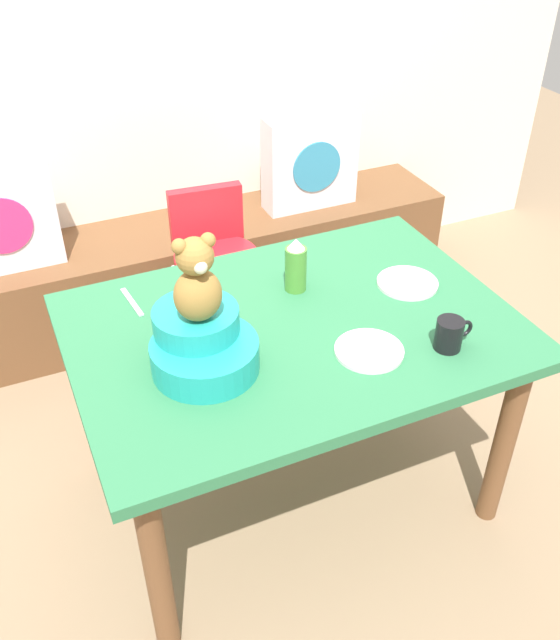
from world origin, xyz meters
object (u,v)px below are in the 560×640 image
(dinner_plate_near, at_px, (369,351))
(ketchup_bottle, at_px, (296,266))
(dining_table, at_px, (293,350))
(dinner_plate_far, at_px, (407,283))
(pillow_floral_right, at_px, (310,161))
(highchair, at_px, (216,261))
(teddy_bear, at_px, (197,281))
(infant_seat_teal, at_px, (202,344))
(coffee_mug, at_px, (450,334))

(dinner_plate_near, bearing_deg, ketchup_bottle, 97.74)
(dining_table, relative_size, dinner_plate_far, 6.67)
(pillow_floral_right, bearing_deg, highchair, -146.33)
(highchair, xyz_separation_m, ketchup_bottle, (0.07, -0.61, 0.31))
(teddy_bear, bearing_deg, infant_seat_teal, 90.00)
(infant_seat_teal, xyz_separation_m, dinner_plate_near, (0.45, -0.14, -0.07))
(dining_table, distance_m, coffee_mug, 0.48)
(infant_seat_teal, bearing_deg, highchair, 68.74)
(pillow_floral_right, distance_m, dining_table, 1.37)
(pillow_floral_right, bearing_deg, ketchup_bottle, -118.50)
(dinner_plate_near, bearing_deg, infant_seat_teal, 162.44)
(highchair, distance_m, infant_seat_teal, 0.96)
(dining_table, xyz_separation_m, infant_seat_teal, (-0.31, -0.07, 0.17))
(dining_table, xyz_separation_m, dinner_plate_far, (0.44, 0.05, 0.11))
(infant_seat_teal, relative_size, dinner_plate_far, 1.65)
(dinner_plate_near, bearing_deg, teddy_bear, 162.51)
(teddy_bear, relative_size, dinner_plate_near, 1.25)
(dining_table, height_order, highchair, highchair)
(dining_table, relative_size, coffee_mug, 11.12)
(ketchup_bottle, bearing_deg, pillow_floral_right, 61.50)
(dining_table, xyz_separation_m, ketchup_bottle, (0.09, 0.18, 0.19))
(pillow_floral_right, bearing_deg, infant_seat_teal, -126.98)
(pillow_floral_right, relative_size, teddy_bear, 1.76)
(dining_table, relative_size, highchair, 1.69)
(infant_seat_teal, relative_size, dinner_plate_near, 1.65)
(ketchup_bottle, bearing_deg, coffee_mug, -59.31)
(teddy_bear, distance_m, dinner_plate_near, 0.55)
(highchair, height_order, dinner_plate_far, highchair)
(infant_seat_teal, relative_size, ketchup_bottle, 1.78)
(teddy_bear, bearing_deg, dinner_plate_near, -17.49)
(teddy_bear, xyz_separation_m, dinner_plate_near, (0.45, -0.14, -0.27))
(highchair, relative_size, dinner_plate_near, 3.95)
(pillow_floral_right, relative_size, highchair, 0.56)
(dinner_plate_far, bearing_deg, coffee_mug, -102.61)
(highchair, bearing_deg, pillow_floral_right, 33.67)
(ketchup_bottle, bearing_deg, highchair, 96.22)
(ketchup_bottle, distance_m, dinner_plate_near, 0.40)
(dining_table, distance_m, highchair, 0.80)
(highchair, xyz_separation_m, dinner_plate_near, (0.12, -1.00, 0.22))
(dining_table, xyz_separation_m, coffee_mug, (0.36, -0.28, 0.15))
(pillow_floral_right, distance_m, teddy_bear, 1.63)
(highchair, xyz_separation_m, infant_seat_teal, (-0.33, -0.85, 0.29))
(ketchup_bottle, bearing_deg, dining_table, -116.82)
(dining_table, xyz_separation_m, teddy_bear, (-0.31, -0.07, 0.38))
(highchair, xyz_separation_m, coffee_mug, (0.34, -1.07, 0.27))
(coffee_mug, xyz_separation_m, dinner_plate_far, (0.07, 0.33, -0.04))
(dinner_plate_near, xyz_separation_m, dinner_plate_far, (0.29, 0.26, 0.00))
(pillow_floral_right, height_order, dining_table, pillow_floral_right)
(dinner_plate_near, relative_size, dinner_plate_far, 1.00)
(dining_table, height_order, teddy_bear, teddy_bear)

